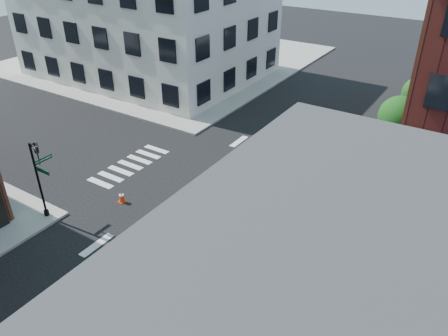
% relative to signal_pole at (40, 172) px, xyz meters
% --- Properties ---
extents(ground, '(120.00, 120.00, 0.00)m').
position_rel_signal_pole_xyz_m(ground, '(6.72, 6.68, -2.86)').
color(ground, black).
rests_on(ground, ground).
extents(sidewalk_nw, '(30.00, 30.00, 0.15)m').
position_rel_signal_pole_xyz_m(sidewalk_nw, '(-14.28, 27.68, -2.78)').
color(sidewalk_nw, gray).
rests_on(sidewalk_nw, ground).
extents(building_nw, '(22.00, 16.00, 11.00)m').
position_rel_signal_pole_xyz_m(building_nw, '(-12.28, 22.68, 2.64)').
color(building_nw, beige).
rests_on(building_nw, ground).
extents(tree_near, '(2.69, 2.69, 4.49)m').
position_rel_signal_pole_xyz_m(tree_near, '(14.28, 16.65, 0.30)').
color(tree_near, black).
rests_on(tree_near, ground).
extents(tree_far, '(2.43, 2.43, 4.07)m').
position_rel_signal_pole_xyz_m(tree_far, '(14.28, 22.65, 0.02)').
color(tree_far, black).
rests_on(tree_far, ground).
extents(signal_pole, '(1.29, 1.24, 4.60)m').
position_rel_signal_pole_xyz_m(signal_pole, '(0.00, 0.00, 0.00)').
color(signal_pole, black).
rests_on(signal_pole, ground).
extents(box_truck, '(7.25, 2.47, 3.24)m').
position_rel_signal_pole_xyz_m(box_truck, '(17.28, 2.27, -1.17)').
color(box_truck, white).
rests_on(box_truck, ground).
extents(traffic_cone, '(0.49, 0.49, 0.72)m').
position_rel_signal_pole_xyz_m(traffic_cone, '(2.36, 3.22, -2.51)').
color(traffic_cone, red).
rests_on(traffic_cone, ground).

